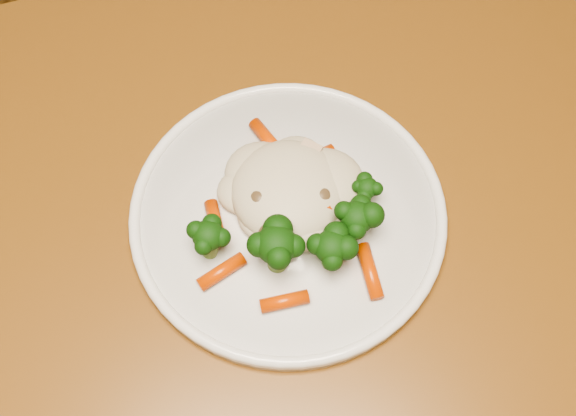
% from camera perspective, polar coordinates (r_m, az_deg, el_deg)
% --- Properties ---
extents(dining_table, '(1.42, 1.20, 0.75)m').
position_cam_1_polar(dining_table, '(0.70, -7.15, -11.62)').
color(dining_table, brown).
rests_on(dining_table, ground).
extents(plate, '(0.28, 0.28, 0.01)m').
position_cam_1_polar(plate, '(0.64, 0.00, -0.57)').
color(plate, white).
rests_on(plate, dining_table).
extents(meal, '(0.17, 0.19, 0.05)m').
position_cam_1_polar(meal, '(0.61, 0.42, 0.05)').
color(meal, beige).
rests_on(meal, plate).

